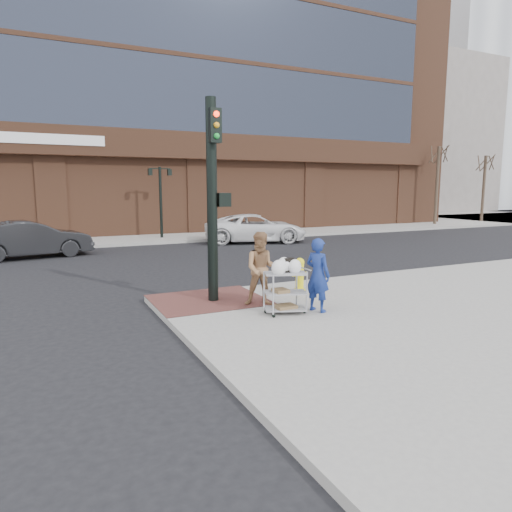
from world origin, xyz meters
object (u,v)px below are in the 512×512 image
traffic_signal_pole (213,195)px  pedestrian_tan (262,269)px  woman_blue (318,275)px  fire_hydrant (300,275)px  lamp_post (161,194)px  sedan_dark (31,239)px  utility_cart (285,289)px  minivan_white (256,228)px

traffic_signal_pole → pedestrian_tan: size_ratio=2.78×
traffic_signal_pole → pedestrian_tan: traffic_signal_pole is taller
woman_blue → traffic_signal_pole: bearing=20.8°
fire_hydrant → lamp_post: bearing=89.8°
traffic_signal_pole → sedan_dark: traffic_signal_pole is taller
sedan_dark → woman_blue: bearing=-165.7°
utility_cart → fire_hydrant: bearing=50.3°
pedestrian_tan → fire_hydrant: pedestrian_tan is taller
lamp_post → minivan_white: 5.81m
woman_blue → sedan_dark: woman_blue is taller
sedan_dark → minivan_white: size_ratio=0.87×
woman_blue → pedestrian_tan: pedestrian_tan is taller
minivan_white → woman_blue: bearing=177.4°
woman_blue → minivan_white: bearing=-41.7°
woman_blue → lamp_post: bearing=-23.9°
lamp_post → pedestrian_tan: (-1.58, -16.15, -1.57)m
fire_hydrant → woman_blue: bearing=-108.9°
pedestrian_tan → minivan_white: bearing=87.5°
minivan_white → fire_hydrant: (-4.45, -12.05, -0.14)m
traffic_signal_pole → utility_cart: size_ratio=3.90×
woman_blue → pedestrian_tan: 1.39m
lamp_post → sedan_dark: size_ratio=0.82×
utility_cart → fire_hydrant: size_ratio=1.34×
pedestrian_tan → sedan_dark: bearing=135.7°
lamp_post → traffic_signal_pole: 15.43m
traffic_signal_pole → utility_cart: traffic_signal_pole is taller
traffic_signal_pole → sedan_dark: 12.01m
woman_blue → sedan_dark: 14.36m
utility_cart → fire_hydrant: (1.40, 1.69, -0.09)m
pedestrian_tan → sedan_dark: 13.04m
lamp_post → utility_cart: 17.21m
lamp_post → traffic_signal_pole: bearing=-99.2°
traffic_signal_pole → fire_hydrant: traffic_signal_pole is taller
woman_blue → pedestrian_tan: bearing=19.4°
utility_cart → pedestrian_tan: bearing=99.0°
woman_blue → fire_hydrant: size_ratio=1.79×
pedestrian_tan → fire_hydrant: bearing=49.7°
traffic_signal_pole → minivan_white: size_ratio=0.89×
woman_blue → fire_hydrant: bearing=-40.6°
sedan_dark → lamp_post: bearing=-68.8°
pedestrian_tan → utility_cart: (0.14, -0.90, -0.32)m
sedan_dark → minivan_white: sedan_dark is taller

